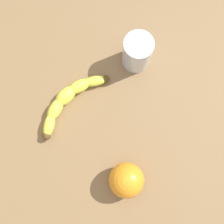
% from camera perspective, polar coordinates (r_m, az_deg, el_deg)
% --- Properties ---
extents(wooden_tabletop, '(1.20, 1.20, 0.03)m').
position_cam_1_polar(wooden_tabletop, '(0.80, -5.15, 0.98)').
color(wooden_tabletop, olive).
rests_on(wooden_tabletop, ground).
extents(banana, '(0.22, 0.11, 0.04)m').
position_cam_1_polar(banana, '(0.78, -8.29, 2.44)').
color(banana, '#E1E442').
rests_on(banana, wooden_tabletop).
extents(smoothie_glass, '(0.07, 0.07, 0.11)m').
position_cam_1_polar(smoothie_glass, '(0.77, 4.81, 11.25)').
color(smoothie_glass, silver).
rests_on(smoothie_glass, wooden_tabletop).
extents(orange_fruit, '(0.09, 0.09, 0.09)m').
position_cam_1_polar(orange_fruit, '(0.73, 2.79, -12.91)').
color(orange_fruit, orange).
rests_on(orange_fruit, wooden_tabletop).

